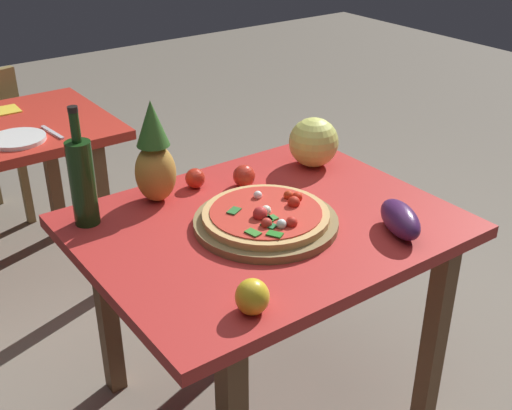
{
  "coord_description": "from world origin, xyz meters",
  "views": [
    {
      "loc": [
        -1.04,
        -1.39,
        1.71
      ],
      "look_at": [
        -0.02,
        0.02,
        0.8
      ],
      "focal_mm": 45.75,
      "sensor_mm": 36.0,
      "label": 1
    }
  ],
  "objects_px": {
    "pineapple_left": "(154,157)",
    "display_table": "(265,248)",
    "dinner_plate": "(17,139)",
    "wine_bottle": "(82,181)",
    "tomato_beside_pepper": "(244,176)",
    "tomato_by_bottle": "(195,178)",
    "pizza": "(267,215)",
    "melon": "(314,142)",
    "napkin_folded": "(2,111)",
    "eggplant": "(400,219)",
    "pizza_board": "(266,222)",
    "bell_pepper": "(252,297)",
    "knife_utensil": "(52,132)"
  },
  "relations": [
    {
      "from": "pineapple_left",
      "to": "melon",
      "type": "xyz_separation_m",
      "value": [
        0.59,
        -0.08,
        -0.06
      ]
    },
    {
      "from": "display_table",
      "to": "pineapple_left",
      "type": "bearing_deg",
      "value": 122.32
    },
    {
      "from": "pizza_board",
      "to": "bell_pepper",
      "type": "bearing_deg",
      "value": -131.07
    },
    {
      "from": "pineapple_left",
      "to": "display_table",
      "type": "bearing_deg",
      "value": -57.68
    },
    {
      "from": "pineapple_left",
      "to": "bell_pepper",
      "type": "xyz_separation_m",
      "value": [
        -0.1,
        -0.66,
        -0.11
      ]
    },
    {
      "from": "display_table",
      "to": "wine_bottle",
      "type": "distance_m",
      "value": 0.59
    },
    {
      "from": "eggplant",
      "to": "pizza",
      "type": "bearing_deg",
      "value": 138.54
    },
    {
      "from": "tomato_by_bottle",
      "to": "knife_utensil",
      "type": "relative_size",
      "value": 0.38
    },
    {
      "from": "display_table",
      "to": "wine_bottle",
      "type": "height_order",
      "value": "wine_bottle"
    },
    {
      "from": "tomato_beside_pepper",
      "to": "tomato_by_bottle",
      "type": "distance_m",
      "value": 0.16
    },
    {
      "from": "napkin_folded",
      "to": "bell_pepper",
      "type": "bearing_deg",
      "value": -88.4
    },
    {
      "from": "melon",
      "to": "pineapple_left",
      "type": "bearing_deg",
      "value": 171.74
    },
    {
      "from": "pizza_board",
      "to": "pizza",
      "type": "bearing_deg",
      "value": -61.13
    },
    {
      "from": "wine_bottle",
      "to": "knife_utensil",
      "type": "distance_m",
      "value": 0.82
    },
    {
      "from": "tomato_beside_pepper",
      "to": "tomato_by_bottle",
      "type": "bearing_deg",
      "value": 147.45
    },
    {
      "from": "pizza_board",
      "to": "wine_bottle",
      "type": "xyz_separation_m",
      "value": [
        -0.43,
        0.33,
        0.13
      ]
    },
    {
      "from": "pizza_board",
      "to": "melon",
      "type": "distance_m",
      "value": 0.49
    },
    {
      "from": "pineapple_left",
      "to": "melon",
      "type": "bearing_deg",
      "value": -8.26
    },
    {
      "from": "bell_pepper",
      "to": "tomato_by_bottle",
      "type": "xyz_separation_m",
      "value": [
        0.24,
        0.67,
        -0.01
      ]
    },
    {
      "from": "eggplant",
      "to": "dinner_plate",
      "type": "height_order",
      "value": "eggplant"
    },
    {
      "from": "dinner_plate",
      "to": "melon",
      "type": "bearing_deg",
      "value": -47.38
    },
    {
      "from": "display_table",
      "to": "wine_bottle",
      "type": "bearing_deg",
      "value": 145.54
    },
    {
      "from": "melon",
      "to": "tomato_by_bottle",
      "type": "distance_m",
      "value": 0.45
    },
    {
      "from": "tomato_beside_pepper",
      "to": "eggplant",
      "type": "bearing_deg",
      "value": -70.04
    },
    {
      "from": "display_table",
      "to": "dinner_plate",
      "type": "height_order",
      "value": "dinner_plate"
    },
    {
      "from": "wine_bottle",
      "to": "dinner_plate",
      "type": "height_order",
      "value": "wine_bottle"
    },
    {
      "from": "pizza",
      "to": "eggplant",
      "type": "height_order",
      "value": "eggplant"
    },
    {
      "from": "pizza",
      "to": "wine_bottle",
      "type": "xyz_separation_m",
      "value": [
        -0.43,
        0.34,
        0.1
      ]
    },
    {
      "from": "dinner_plate",
      "to": "knife_utensil",
      "type": "distance_m",
      "value": 0.14
    },
    {
      "from": "display_table",
      "to": "napkin_folded",
      "type": "xyz_separation_m",
      "value": [
        -0.35,
        1.47,
        0.1
      ]
    },
    {
      "from": "display_table",
      "to": "pizza",
      "type": "bearing_deg",
      "value": -119.22
    },
    {
      "from": "napkin_folded",
      "to": "display_table",
      "type": "bearing_deg",
      "value": -76.7
    },
    {
      "from": "pizza_board",
      "to": "pineapple_left",
      "type": "relative_size",
      "value": 1.29
    },
    {
      "from": "eggplant",
      "to": "tomato_by_bottle",
      "type": "xyz_separation_m",
      "value": [
        -0.33,
        0.61,
        -0.01
      ]
    },
    {
      "from": "tomato_by_bottle",
      "to": "pizza",
      "type": "bearing_deg",
      "value": -84.3
    },
    {
      "from": "tomato_beside_pepper",
      "to": "dinner_plate",
      "type": "relative_size",
      "value": 0.35
    },
    {
      "from": "display_table",
      "to": "pizza_board",
      "type": "bearing_deg",
      "value": -123.94
    },
    {
      "from": "pizza",
      "to": "melon",
      "type": "distance_m",
      "value": 0.48
    },
    {
      "from": "eggplant",
      "to": "pizza_board",
      "type": "bearing_deg",
      "value": 138.38
    },
    {
      "from": "tomato_by_bottle",
      "to": "dinner_plate",
      "type": "distance_m",
      "value": 0.84
    },
    {
      "from": "pineapple_left",
      "to": "napkin_folded",
      "type": "bearing_deg",
      "value": 97.3
    },
    {
      "from": "pizza",
      "to": "pineapple_left",
      "type": "height_order",
      "value": "pineapple_left"
    },
    {
      "from": "pineapple_left",
      "to": "bell_pepper",
      "type": "height_order",
      "value": "pineapple_left"
    },
    {
      "from": "display_table",
      "to": "napkin_folded",
      "type": "relative_size",
      "value": 7.86
    },
    {
      "from": "pizza",
      "to": "dinner_plate",
      "type": "bearing_deg",
      "value": 109.04
    },
    {
      "from": "pineapple_left",
      "to": "dinner_plate",
      "type": "bearing_deg",
      "value": 104.81
    },
    {
      "from": "napkin_folded",
      "to": "pizza",
      "type": "bearing_deg",
      "value": -77.61
    },
    {
      "from": "bell_pepper",
      "to": "pizza",
      "type": "bearing_deg",
      "value": 48.5
    },
    {
      "from": "knife_utensil",
      "to": "napkin_folded",
      "type": "distance_m",
      "value": 0.39
    },
    {
      "from": "dinner_plate",
      "to": "knife_utensil",
      "type": "height_order",
      "value": "dinner_plate"
    }
  ]
}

